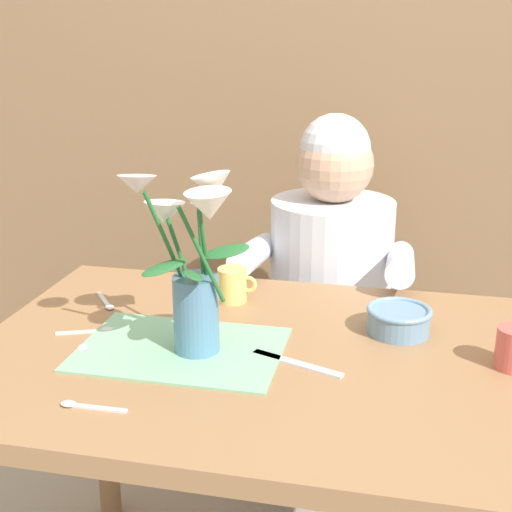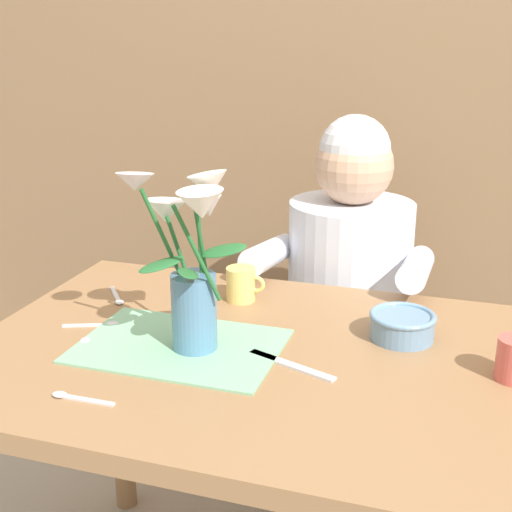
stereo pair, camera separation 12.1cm
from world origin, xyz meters
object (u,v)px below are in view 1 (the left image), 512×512
seated_person (329,315)px  flower_vase (193,261)px  dinner_knife (297,364)px  tea_cup (233,285)px  ceramic_bowl (399,319)px

seated_person → flower_vase: size_ratio=3.10×
dinner_knife → seated_person: bearing=110.9°
tea_cup → flower_vase: bearing=-91.0°
flower_vase → tea_cup: bearing=89.0°
seated_person → dinner_knife: 0.68m
ceramic_bowl → dinner_knife: bearing=-134.2°
tea_cup → dinner_knife: bearing=-55.4°
seated_person → ceramic_bowl: size_ratio=8.35×
dinner_knife → tea_cup: (-0.20, 0.29, 0.04)m
ceramic_bowl → tea_cup: bearing=165.8°
flower_vase → dinner_knife: size_ratio=1.93×
flower_vase → seated_person: bearing=73.7°
flower_vase → ceramic_bowl: 0.46m
tea_cup → seated_person: bearing=63.5°
flower_vase → dinner_knife: (0.20, -0.00, -0.19)m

